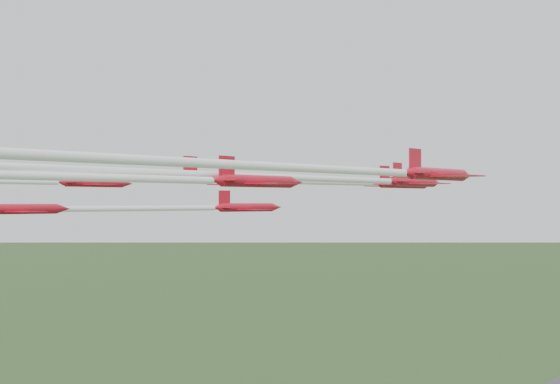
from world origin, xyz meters
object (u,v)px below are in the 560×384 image
Objects in this scene: jet_row2_right at (306,178)px; jet_lead at (319,182)px; jet_row3_right at (267,166)px; jet_row2_left at (139,208)px; jet_row4_right at (47,176)px; jet_row3_mid at (105,175)px.

jet_lead is at bearing 125.05° from jet_row2_right.
jet_lead reaches higher than jet_row3_right.
jet_lead is 1.05× the size of jet_row2_left.
jet_row2_left is 0.97× the size of jet_row2_right.
jet_row2_right is (13.74, -22.10, -0.34)m from jet_lead.
jet_lead is 1.03× the size of jet_row4_right.
jet_row2_left is at bearing 135.90° from jet_row4_right.
jet_lead is 49.57m from jet_row4_right.
jet_row2_left is at bearing -122.37° from jet_lead.
jet_row4_right is at bearing -138.33° from jet_row3_right.
jet_row2_left is at bearing 152.82° from jet_row3_right.
jet_row2_right is at bearing -3.45° from jet_row2_left.
jet_row4_right is (-10.89, -8.02, -0.60)m from jet_row3_right.
jet_row2_left is 28.39m from jet_row2_right.
jet_row2_left is (-13.87, -16.12, -3.15)m from jet_lead.
jet_lead is 1.02× the size of jet_row2_right.
jet_row4_right is at bearing -42.90° from jet_row3_mid.
jet_row2_left is at bearing 170.97° from jet_row2_right.
jet_row4_right is (-1.15, -25.84, -0.48)m from jet_row2_right.
jet_row3_mid is (-15.45, -9.27, 0.37)m from jet_row2_right.
jet_row3_right is at bearing -23.74° from jet_row2_left.
jet_lead reaches higher than jet_row3_mid.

